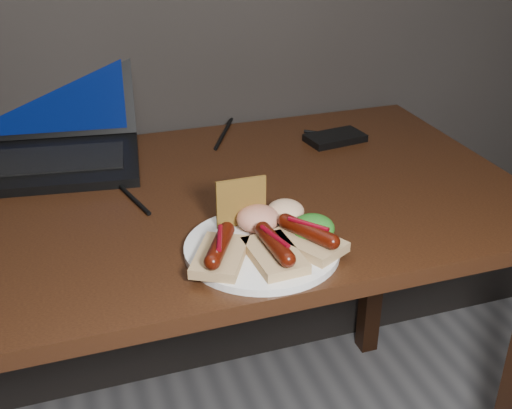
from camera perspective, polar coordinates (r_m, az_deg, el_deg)
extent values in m
cube|color=#361D0D|center=(1.20, -8.90, -0.47)|extent=(1.40, 0.70, 0.03)
cube|color=#361D0D|center=(1.83, 10.62, -3.59)|extent=(0.05, 0.05, 0.72)
cube|color=black|center=(1.38, -18.77, 3.35)|extent=(0.43, 0.30, 0.02)
cube|color=black|center=(1.38, -18.84, 3.75)|extent=(0.36, 0.18, 0.00)
cube|color=black|center=(1.49, -18.80, 10.18)|extent=(0.41, 0.15, 0.23)
cube|color=#06103D|center=(1.49, -18.80, 10.18)|extent=(0.37, 0.12, 0.20)
cube|color=black|center=(1.46, 7.05, 5.89)|extent=(0.14, 0.09, 0.02)
cylinder|color=black|center=(1.22, -11.23, 0.88)|extent=(0.05, 0.18, 0.01)
cylinder|color=black|center=(1.50, -2.76, 6.56)|extent=(0.11, 0.20, 0.01)
cylinder|color=black|center=(1.49, 6.95, 6.18)|extent=(0.12, 0.09, 0.01)
cylinder|color=white|center=(1.03, 0.53, -3.91)|extent=(0.30, 0.30, 0.01)
cube|color=tan|center=(0.98, -3.20, -4.64)|extent=(0.12, 0.13, 0.02)
cylinder|color=#4C1005|center=(0.97, -3.23, -3.61)|extent=(0.07, 0.10, 0.02)
sphere|color=#4C1005|center=(0.93, -3.91, -5.11)|extent=(0.02, 0.02, 0.02)
sphere|color=#4C1005|center=(1.01, -2.61, -2.24)|extent=(0.02, 0.02, 0.02)
cylinder|color=#5B040E|center=(0.96, -3.25, -2.98)|extent=(0.03, 0.07, 0.01)
cube|color=tan|center=(0.98, 1.66, -4.53)|extent=(0.08, 0.12, 0.02)
cylinder|color=#4C1005|center=(0.97, 1.68, -3.51)|extent=(0.03, 0.10, 0.02)
sphere|color=#4C1005|center=(0.93, 2.83, -4.90)|extent=(0.03, 0.02, 0.02)
sphere|color=#4C1005|center=(1.01, 0.61, -2.21)|extent=(0.03, 0.02, 0.02)
cylinder|color=#5B040E|center=(0.96, 1.69, -2.87)|extent=(0.03, 0.07, 0.01)
cube|color=tan|center=(1.02, 4.61, -3.37)|extent=(0.12, 0.13, 0.02)
cylinder|color=#4C1005|center=(1.01, 4.65, -2.37)|extent=(0.07, 0.10, 0.02)
sphere|color=#4C1005|center=(0.98, 6.79, -3.31)|extent=(0.03, 0.02, 0.02)
sphere|color=#4C1005|center=(1.03, 2.62, -1.46)|extent=(0.03, 0.02, 0.02)
cylinder|color=#5B040E|center=(1.00, 4.68, -1.75)|extent=(0.05, 0.06, 0.01)
cube|color=olive|center=(1.06, -1.33, 0.21)|extent=(0.09, 0.01, 0.08)
ellipsoid|color=#125C17|center=(1.04, 5.09, -2.08)|extent=(0.07, 0.07, 0.04)
ellipsoid|color=#A81013|center=(1.06, 0.18, -1.26)|extent=(0.07, 0.07, 0.04)
ellipsoid|color=beige|center=(1.09, 2.63, -0.59)|extent=(0.06, 0.06, 0.04)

